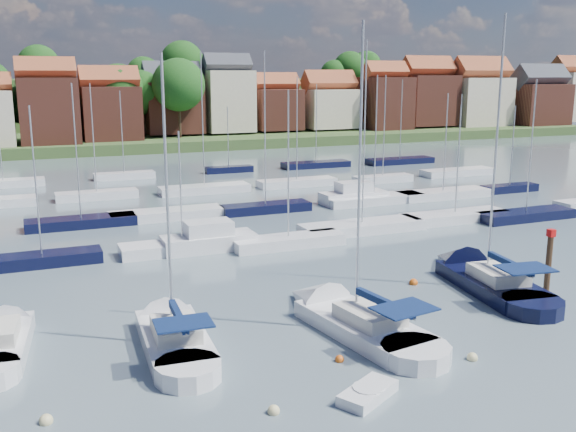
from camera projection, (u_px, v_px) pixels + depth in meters
name	position (u px, v px, depth m)	size (l,w,h in m)	color
ground	(207.00, 199.00, 68.58)	(260.00, 260.00, 0.00)	#475860
sailboat_left	(170.00, 332.00, 32.18)	(3.54, 11.29, 15.17)	silver
sailboat_centre	(344.00, 317.00, 34.12)	(5.20, 12.82, 16.88)	silver
sailboat_navy	(477.00, 276.00, 41.09)	(5.23, 13.33, 17.90)	black
sailboat_far	(3.00, 338.00, 31.51)	(3.67, 10.14, 13.21)	silver
tender	(368.00, 393.00, 26.20)	(3.08, 2.51, 0.61)	silver
timber_piling	(547.00, 277.00, 39.03)	(0.40, 0.40, 6.17)	#4C331E
buoy_a	(46.00, 423.00, 24.39)	(0.53, 0.53, 0.53)	beige
buoy_b	(274.00, 413.00, 25.11)	(0.49, 0.49, 0.49)	beige
buoy_c	(339.00, 361.00, 29.66)	(0.42, 0.42, 0.42)	#D85914
buoy_d	(472.00, 360.00, 29.83)	(0.50, 0.50, 0.50)	beige
buoy_e	(413.00, 284.00, 40.60)	(0.55, 0.55, 0.55)	#D85914
marina_field	(238.00, 202.00, 64.82)	(79.62, 41.41, 15.93)	silver
far_shore_town	(111.00, 111.00, 152.09)	(212.46, 90.00, 22.27)	#3A4D26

